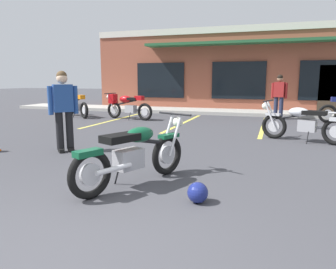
{
  "coord_description": "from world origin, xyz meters",
  "views": [
    {
      "loc": [
        1.67,
        -1.88,
        1.5
      ],
      "look_at": [
        -0.08,
        3.38,
        0.55
      ],
      "focal_mm": 34.41,
      "sensor_mm": 36.0,
      "label": 1
    }
  ],
  "objects_px": {
    "motorcycle_blue_standard": "(76,104)",
    "helmet_on_pavement": "(198,193)",
    "motorcycle_foreground_classic": "(134,153)",
    "motorcycle_red_sportbike": "(127,105)",
    "person_in_black_shirt": "(63,106)",
    "person_in_shorts_foreground": "(279,94)",
    "motorcycle_silver_naked": "(303,123)"
  },
  "relations": [
    {
      "from": "motorcycle_foreground_classic",
      "to": "helmet_on_pavement",
      "type": "relative_size",
      "value": 7.62
    },
    {
      "from": "motorcycle_silver_naked",
      "to": "helmet_on_pavement",
      "type": "height_order",
      "value": "motorcycle_silver_naked"
    },
    {
      "from": "motorcycle_silver_naked",
      "to": "motorcycle_blue_standard",
      "type": "distance_m",
      "value": 8.82
    },
    {
      "from": "motorcycle_foreground_classic",
      "to": "person_in_shorts_foreground",
      "type": "xyz_separation_m",
      "value": [
        1.99,
        8.83,
        0.49
      ]
    },
    {
      "from": "person_in_black_shirt",
      "to": "helmet_on_pavement",
      "type": "bearing_deg",
      "value": -30.08
    },
    {
      "from": "motorcycle_blue_standard",
      "to": "person_in_shorts_foreground",
      "type": "relative_size",
      "value": 1.09
    },
    {
      "from": "person_in_shorts_foreground",
      "to": "helmet_on_pavement",
      "type": "height_order",
      "value": "person_in_shorts_foreground"
    },
    {
      "from": "motorcycle_red_sportbike",
      "to": "motorcycle_silver_naked",
      "type": "bearing_deg",
      "value": -24.39
    },
    {
      "from": "motorcycle_foreground_classic",
      "to": "helmet_on_pavement",
      "type": "height_order",
      "value": "motorcycle_foreground_classic"
    },
    {
      "from": "motorcycle_red_sportbike",
      "to": "motorcycle_silver_naked",
      "type": "relative_size",
      "value": 1.03
    },
    {
      "from": "motorcycle_red_sportbike",
      "to": "motorcycle_blue_standard",
      "type": "distance_m",
      "value": 2.33
    },
    {
      "from": "person_in_black_shirt",
      "to": "helmet_on_pavement",
      "type": "height_order",
      "value": "person_in_black_shirt"
    },
    {
      "from": "motorcycle_foreground_classic",
      "to": "motorcycle_silver_naked",
      "type": "distance_m",
      "value": 4.97
    },
    {
      "from": "person_in_shorts_foreground",
      "to": "motorcycle_red_sportbike",
      "type": "bearing_deg",
      "value": -161.54
    },
    {
      "from": "helmet_on_pavement",
      "to": "motorcycle_red_sportbike",
      "type": "bearing_deg",
      "value": 121.4
    },
    {
      "from": "motorcycle_silver_naked",
      "to": "motorcycle_blue_standard",
      "type": "height_order",
      "value": "same"
    },
    {
      "from": "motorcycle_silver_naked",
      "to": "helmet_on_pavement",
      "type": "relative_size",
      "value": 7.82
    },
    {
      "from": "helmet_on_pavement",
      "to": "person_in_shorts_foreground",
      "type": "bearing_deg",
      "value": 84.03
    },
    {
      "from": "person_in_black_shirt",
      "to": "helmet_on_pavement",
      "type": "distance_m",
      "value": 3.9
    },
    {
      "from": "motorcycle_foreground_classic",
      "to": "motorcycle_silver_naked",
      "type": "bearing_deg",
      "value": 59.4
    },
    {
      "from": "person_in_shorts_foreground",
      "to": "helmet_on_pavement",
      "type": "bearing_deg",
      "value": -95.97
    },
    {
      "from": "person_in_black_shirt",
      "to": "motorcycle_blue_standard",
      "type": "bearing_deg",
      "value": 122.31
    },
    {
      "from": "person_in_shorts_foreground",
      "to": "motorcycle_blue_standard",
      "type": "bearing_deg",
      "value": -167.67
    },
    {
      "from": "motorcycle_foreground_classic",
      "to": "motorcycle_blue_standard",
      "type": "xyz_separation_m",
      "value": [
        -5.82,
        7.12,
        0.07
      ]
    },
    {
      "from": "motorcycle_red_sportbike",
      "to": "person_in_black_shirt",
      "type": "distance_m",
      "value": 5.62
    },
    {
      "from": "person_in_black_shirt",
      "to": "person_in_shorts_foreground",
      "type": "distance_m",
      "value": 8.46
    },
    {
      "from": "motorcycle_blue_standard",
      "to": "helmet_on_pavement",
      "type": "distance_m",
      "value": 10.16
    },
    {
      "from": "motorcycle_blue_standard",
      "to": "person_in_black_shirt",
      "type": "bearing_deg",
      "value": -57.69
    },
    {
      "from": "motorcycle_foreground_classic",
      "to": "person_in_shorts_foreground",
      "type": "relative_size",
      "value": 1.18
    },
    {
      "from": "motorcycle_foreground_classic",
      "to": "helmet_on_pavement",
      "type": "distance_m",
      "value": 1.14
    },
    {
      "from": "motorcycle_silver_naked",
      "to": "person_in_black_shirt",
      "type": "relative_size",
      "value": 1.21
    },
    {
      "from": "motorcycle_silver_naked",
      "to": "person_in_black_shirt",
      "type": "distance_m",
      "value": 5.56
    }
  ]
}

